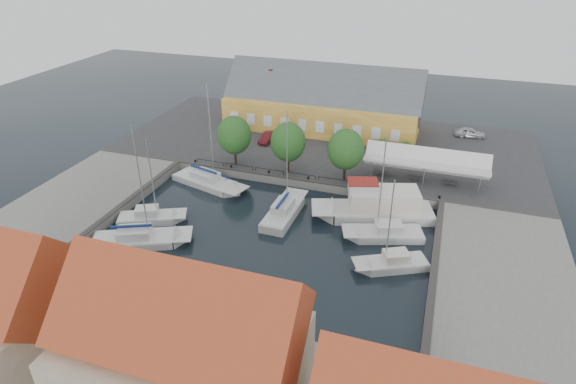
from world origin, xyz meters
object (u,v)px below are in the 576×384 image
Objects in this scene: launch_nw at (220,181)px; car_silver at (470,133)px; tent_canopy at (426,161)px; west_boat_c at (151,219)px; west_boat_d at (140,241)px; warehouse at (319,105)px; trawler at (377,208)px; east_boat_a at (385,235)px; launch_sw at (115,261)px; west_boat_a at (208,183)px; east_boat_b at (392,265)px; car_red at (268,137)px; center_sailboat at (284,213)px.

car_silver is at bearing 38.17° from launch_nw.
west_boat_c reaches higher than tent_canopy.
launch_nw is (1.72, 14.42, -0.18)m from west_boat_d.
trawler is at bearing -60.43° from warehouse.
launch_sw is at bearing -152.26° from east_boat_a.
west_boat_c is (-22.37, -8.52, -0.76)m from trawler.
west_boat_a reaches higher than trawler.
launch_nw is at bearing 83.18° from west_boat_d.
west_boat_d is 14.52m from launch_nw.
west_boat_c is at bearing -179.99° from east_boat_b.
warehouse is 21.55m from launch_nw.
west_boat_d is at bearing -159.04° from east_boat_a.
east_boat_a is 24.28m from west_boat_c.
warehouse is at bearing 93.57° from car_silver.
east_boat_a is (1.44, -3.75, -0.75)m from trawler.
east_boat_b is (1.38, -4.77, -0.00)m from east_boat_a.
car_red is 0.41× the size of east_boat_b.
tent_canopy is 17.00m from east_boat_b.
east_boat_b is at bearing 16.72° from launch_sw.
car_silver is 37.97m from west_boat_a.
launch_sw reaches higher than launch_nw.
west_boat_a reaches higher than center_sailboat.
warehouse is at bearing 118.39° from east_boat_a.
car_red is (-21.75, 5.68, -2.04)m from tent_canopy.
east_boat_b reaches higher than trawler.
car_silver is 47.86m from west_boat_d.
car_silver is 29.39m from east_boat_a.
tent_canopy is 2.54× the size of launch_sw.
west_boat_d is at bearing -95.13° from car_red.
car_silver reaches higher than launch_sw.
launch_nw is (-22.25, 10.53, -0.17)m from east_boat_b.
launch_sw is at bearing -96.72° from launch_nw.
west_boat_c is (-25.19, -0.01, 0.00)m from east_boat_b.
trawler is at bearing 156.06° from car_silver.
center_sailboat is at bearing 155.75° from east_boat_b.
launch_nw is at bearing 174.06° from trawler.
west_boat_d is (-3.55, -26.16, -1.37)m from car_red.
west_boat_c is at bearing -159.16° from trawler.
car_red is at bearing 77.91° from west_boat_c.
launch_nw is (-20.86, 5.77, -0.17)m from east_boat_a.
warehouse is at bearing 70.68° from launch_nw.
east_boat_a reaches higher than warehouse.
tent_canopy is at bearing 42.95° from launch_sw.
tent_canopy is at bearing -39.86° from warehouse.
west_boat_c is 7.36m from launch_sw.
warehouse reaches higher than launch_sw.
west_boat_d is (1.22, -3.88, 0.01)m from west_boat_c.
tent_canopy is at bearing -12.05° from car_red.
center_sailboat reaches higher than warehouse.
west_boat_d is (-25.30, -20.48, -3.41)m from tent_canopy.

